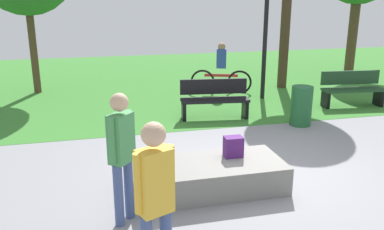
{
  "coord_description": "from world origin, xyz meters",
  "views": [
    {
      "loc": [
        -2.64,
        -5.72,
        2.84
      ],
      "look_at": [
        -1.03,
        0.79,
        0.84
      ],
      "focal_mm": 38.12,
      "sensor_mm": 36.0,
      "label": 1
    }
  ],
  "objects": [
    {
      "name": "park_bench_near_lamppost",
      "position": [
        3.94,
        3.4,
        0.48
      ],
      "size": [
        1.64,
        0.65,
        0.91
      ],
      "color": "#1E4223",
      "rests_on": "ground_plane"
    },
    {
      "name": "park_bench_center_lawn",
      "position": [
        0.12,
        3.22,
        0.48
      ],
      "size": [
        1.65,
        0.67,
        0.91
      ],
      "color": "black",
      "rests_on": "ground_plane"
    },
    {
      "name": "lamp_post",
      "position": [
        2.0,
        4.72,
        2.43
      ],
      "size": [
        0.28,
        0.28,
        3.97
      ],
      "color": "black",
      "rests_on": "ground_plane"
    },
    {
      "name": "skater_performing_trick",
      "position": [
        -2.15,
        -2.29,
        1.03
      ],
      "size": [
        0.4,
        0.31,
        1.75
      ],
      "color": "#3F5184",
      "rests_on": "ground_plane"
    },
    {
      "name": "ground_plane",
      "position": [
        0.0,
        0.0,
        0.0
      ],
      "size": [
        28.0,
        28.0,
        0.0
      ],
      "primitive_type": "plane",
      "color": "gray"
    },
    {
      "name": "concrete_ledge",
      "position": [
        -1.03,
        -0.34,
        0.22
      ],
      "size": [
        2.2,
        1.03,
        0.43
      ],
      "primitive_type": "cube",
      "color": "gray",
      "rests_on": "ground_plane"
    },
    {
      "name": "backpack_on_ledge",
      "position": [
        -0.62,
        -0.19,
        0.59
      ],
      "size": [
        0.28,
        0.2,
        0.32
      ],
      "primitive_type": "cube",
      "rotation": [
        0.0,
        0.0,
        6.27
      ],
      "color": "#4C1E66",
      "rests_on": "concrete_ledge"
    },
    {
      "name": "trash_bin",
      "position": [
        1.84,
        2.21,
        0.44
      ],
      "size": [
        0.47,
        0.47,
        0.89
      ],
      "primitive_type": "cylinder",
      "color": "#1E592D",
      "rests_on": "ground_plane"
    },
    {
      "name": "grass_lawn",
      "position": [
        0.0,
        8.2,
        0.0
      ],
      "size": [
        26.6,
        11.61,
        0.01
      ],
      "primitive_type": "cube",
      "color": "#387A2D",
      "rests_on": "ground_plane"
    },
    {
      "name": "skater_watching",
      "position": [
        -2.36,
        -0.95,
        1.0
      ],
      "size": [
        0.36,
        0.37,
        1.71
      ],
      "color": "#3F5184",
      "rests_on": "ground_plane"
    },
    {
      "name": "cyclist_on_bicycle",
      "position": [
        1.06,
        5.63,
        0.63
      ],
      "size": [
        1.73,
        0.67,
        1.52
      ],
      "color": "black",
      "rests_on": "ground_plane"
    }
  ]
}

